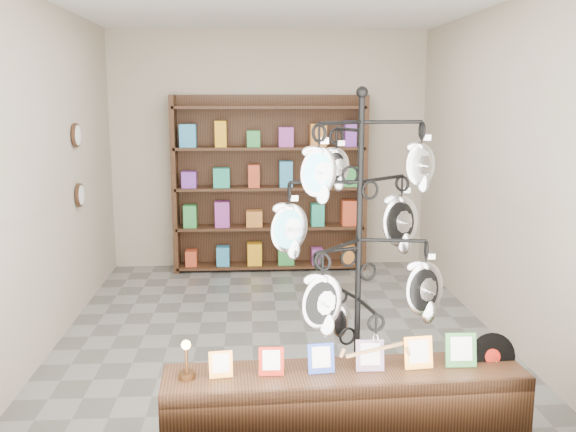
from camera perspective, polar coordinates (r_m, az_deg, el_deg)
name	(u,v)px	position (r m, az deg, el deg)	size (l,w,h in m)	color
ground	(279,332)	(6.11, -0.81, -10.29)	(5.00, 5.00, 0.00)	slate
room_envelope	(278,134)	(5.72, -0.86, 7.30)	(5.00, 5.00, 5.00)	#B0A18E
display_tree	(359,240)	(4.02, 6.34, -2.17)	(1.20, 1.20, 2.24)	black
front_shelf	(345,412)	(4.12, 5.06, -16.96)	(2.21, 0.55, 0.78)	black
back_shelving	(270,189)	(8.09, -1.63, 2.40)	(2.42, 0.36, 2.20)	black
wall_clocks	(78,165)	(6.76, -18.17, 4.29)	(0.03, 0.24, 0.84)	black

